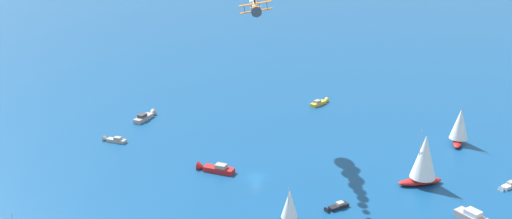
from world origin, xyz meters
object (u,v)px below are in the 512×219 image
sailboat_trailing (460,126)px  motorboat_inshore (508,186)px  motorboat_outer_ring_f (336,207)px  biplane_lead (256,9)px  motorboat_outer_ring_b (320,102)px  motorboat_outer_ring_a (214,168)px  sailboat_outer_ring_c (290,206)px  motorboat_near_centre (146,116)px  sailboat_far_stbd (424,159)px  motorboat_far_port (114,140)px

sailboat_trailing → motorboat_inshore: bearing=69.1°
sailboat_trailing → motorboat_outer_ring_f: (51.08, 14.78, -4.84)m
sailboat_trailing → biplane_lead: size_ratio=1.61×
motorboat_outer_ring_b → motorboat_outer_ring_f: size_ratio=1.35×
motorboat_outer_ring_b → motorboat_outer_ring_a: bearing=30.7°
sailboat_outer_ring_c → biplane_lead: biplane_lead is taller
sailboat_trailing → motorboat_near_centre: bearing=-39.5°
motorboat_outer_ring_a → sailboat_far_stbd: bearing=144.6°
motorboat_near_centre → motorboat_outer_ring_b: motorboat_near_centre is taller
motorboat_outer_ring_b → motorboat_outer_ring_f: bearing=59.5°
motorboat_inshore → sailboat_trailing: sailboat_trailing is taller
motorboat_near_centre → sailboat_trailing: size_ratio=0.76×
sailboat_far_stbd → motorboat_outer_ring_f: size_ratio=2.36×
motorboat_outer_ring_f → sailboat_outer_ring_c: bearing=-0.4°
motorboat_far_port → motorboat_outer_ring_b: size_ratio=0.78×
motorboat_far_port → sailboat_outer_ring_c: sailboat_outer_ring_c is taller
sailboat_trailing → sailboat_outer_ring_c: size_ratio=1.41×
motorboat_far_port → motorboat_outer_ring_f: bearing=119.2°
motorboat_far_port → motorboat_inshore: size_ratio=1.03×
sailboat_far_stbd → motorboat_outer_ring_b: (-10.49, -59.70, -5.84)m
motorboat_inshore → sailboat_outer_ring_c: (53.18, -10.40, 3.29)m
motorboat_outer_ring_a → sailboat_outer_ring_c: 30.01m
motorboat_outer_ring_f → motorboat_far_port: bearing=-60.8°
motorboat_near_centre → motorboat_far_port: 19.13m
motorboat_near_centre → sailboat_outer_ring_c: sailboat_outer_ring_c is taller
motorboat_inshore → motorboat_outer_ring_f: (41.49, -10.32, -0.00)m
motorboat_near_centre → motorboat_inshore: 103.89m
biplane_lead → motorboat_outer_ring_a: bearing=-45.7°
sailboat_outer_ring_c → biplane_lead: bearing=-98.7°
biplane_lead → motorboat_outer_ring_b: bearing=-138.7°
sailboat_trailing → motorboat_outer_ring_a: size_ratio=1.31×
motorboat_far_port → motorboat_near_centre: bearing=-135.0°
sailboat_outer_ring_c → biplane_lead: size_ratio=1.14×
sailboat_far_stbd → biplane_lead: size_ratio=1.96×
motorboat_near_centre → sailboat_outer_ring_c: 73.88m
sailboat_trailing → motorboat_outer_ring_a: sailboat_trailing is taller
sailboat_trailing → motorboat_outer_ring_f: 53.39m
motorboat_far_port → sailboat_outer_ring_c: 63.75m
biplane_lead → motorboat_near_centre: bearing=-77.4°
sailboat_trailing → motorboat_outer_ring_b: sailboat_trailing is taller
motorboat_inshore → sailboat_trailing: (-9.58, -25.10, 4.83)m
motorboat_far_port → motorboat_inshore: motorboat_far_port is taller
motorboat_inshore → sailboat_outer_ring_c: size_ratio=0.74×
sailboat_far_stbd → motorboat_outer_ring_b: size_ratio=1.74×
sailboat_far_stbd → sailboat_trailing: size_ratio=1.22×
sailboat_far_stbd → biplane_lead: bearing=-32.5°
motorboat_inshore → motorboat_outer_ring_b: size_ratio=0.75×
motorboat_far_port → motorboat_outer_ring_a: (-17.42, 30.29, 0.21)m
motorboat_outer_ring_f → motorboat_inshore: bearing=166.0°
motorboat_inshore → sailboat_outer_ring_c: bearing=-11.1°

